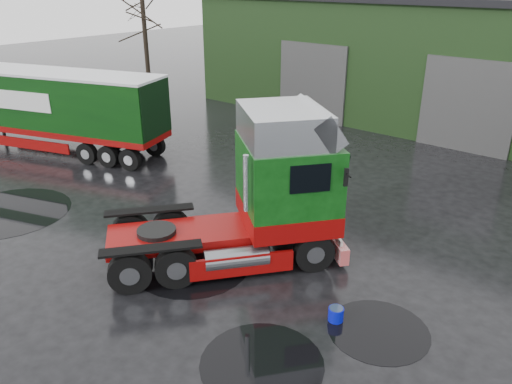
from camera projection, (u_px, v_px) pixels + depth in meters
ground at (208, 263)px, 13.60m from camera, size 100.00×100.00×0.00m
warehouse at (511, 62)px, 25.30m from camera, size 32.40×12.40×6.30m
hero_tractor at (217, 189)px, 12.98m from camera, size 6.44×7.08×4.20m
trailer_left at (45, 111)px, 21.70m from camera, size 11.54×5.91×3.54m
wash_bucket at (336, 314)px, 11.28m from camera, size 0.40×0.40×0.33m
tree_left at (144, 28)px, 30.29m from camera, size 4.40×4.40×8.50m
tree_back_a at (436, 11)px, 36.39m from camera, size 4.40×4.40×9.50m
puddle_0 at (192, 266)px, 13.46m from camera, size 3.11×3.11×0.01m
puddle_1 at (378, 330)px, 11.01m from camera, size 2.25×2.25×0.01m
puddle_2 at (9, 212)px, 16.51m from camera, size 3.95×3.95×0.01m
puddle_3 at (262, 363)px, 10.08m from camera, size 2.54×2.54×0.01m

